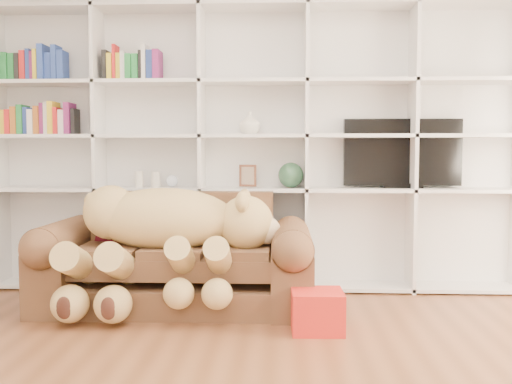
{
  "coord_description": "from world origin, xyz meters",
  "views": [
    {
      "loc": [
        0.24,
        -2.5,
        1.16
      ],
      "look_at": [
        0.05,
        1.63,
        0.88
      ],
      "focal_mm": 40.0,
      "sensor_mm": 36.0,
      "label": 1
    }
  ],
  "objects_px": {
    "gift_box": "(317,311)",
    "tv": "(402,154)",
    "sofa": "(177,264)",
    "teddy_bear": "(163,232)"
  },
  "relations": [
    {
      "from": "gift_box",
      "to": "tv",
      "type": "distance_m",
      "value": 1.75
    },
    {
      "from": "gift_box",
      "to": "tv",
      "type": "bearing_deg",
      "value": 57.14
    },
    {
      "from": "sofa",
      "to": "teddy_bear",
      "type": "xyz_separation_m",
      "value": [
        -0.07,
        -0.17,
        0.27
      ]
    },
    {
      "from": "teddy_bear",
      "to": "gift_box",
      "type": "bearing_deg",
      "value": -18.84
    },
    {
      "from": "teddy_bear",
      "to": "tv",
      "type": "bearing_deg",
      "value": 24.43
    },
    {
      "from": "sofa",
      "to": "teddy_bear",
      "type": "distance_m",
      "value": 0.33
    },
    {
      "from": "sofa",
      "to": "teddy_bear",
      "type": "relative_size",
      "value": 1.31
    },
    {
      "from": "sofa",
      "to": "tv",
      "type": "relative_size",
      "value": 2.06
    },
    {
      "from": "gift_box",
      "to": "teddy_bear",
      "type": "bearing_deg",
      "value": 160.31
    },
    {
      "from": "sofa",
      "to": "gift_box",
      "type": "height_order",
      "value": "sofa"
    }
  ]
}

